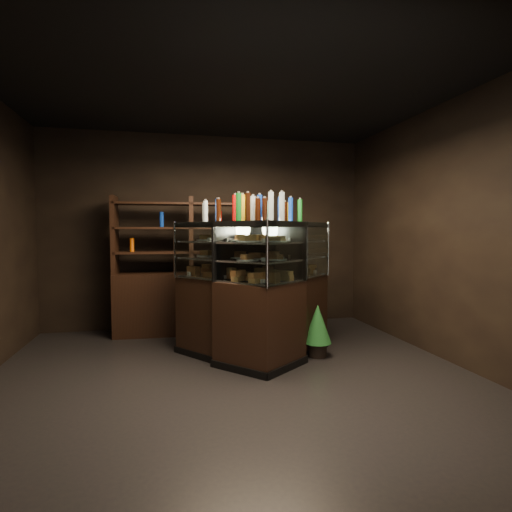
{
  "coord_description": "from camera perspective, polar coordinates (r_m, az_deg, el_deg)",
  "views": [
    {
      "loc": [
        -0.68,
        -3.85,
        1.5
      ],
      "look_at": [
        0.3,
        0.47,
        1.23
      ],
      "focal_mm": 28.0,
      "sensor_mm": 36.0,
      "label": 1
    }
  ],
  "objects": [
    {
      "name": "food_display",
      "position": [
        4.71,
        0.08,
        0.37
      ],
      "size": [
        1.49,
        1.17,
        0.49
      ],
      "color": "#C58146",
      "rests_on": "display_case"
    },
    {
      "name": "bottles_top",
      "position": [
        4.72,
        0.07,
        6.6
      ],
      "size": [
        1.31,
        1.03,
        0.3
      ],
      "color": "#147223",
      "rests_on": "display_case"
    },
    {
      "name": "display_case",
      "position": [
        4.81,
        0.08,
        -8.06
      ],
      "size": [
        1.98,
        1.64,
        1.62
      ],
      "rotation": [
        0.0,
        0.0,
        -0.09
      ],
      "color": "black",
      "rests_on": "ground"
    },
    {
      "name": "room_shell",
      "position": [
        3.93,
        -2.84,
        9.94
      ],
      "size": [
        5.02,
        5.02,
        3.01
      ],
      "color": "black",
      "rests_on": "ground"
    },
    {
      "name": "potted_conifer",
      "position": [
        4.9,
        8.79,
        -9.41
      ],
      "size": [
        0.33,
        0.33,
        0.71
      ],
      "rotation": [
        0.0,
        0.0,
        0.24
      ],
      "color": "black",
      "rests_on": "ground"
    },
    {
      "name": "ground",
      "position": [
        4.19,
        -2.76,
        -17.49
      ],
      "size": [
        5.0,
        5.0,
        0.0
      ],
      "primitive_type": "plane",
      "color": "black",
      "rests_on": "ground"
    },
    {
      "name": "back_shelving",
      "position": [
        5.98,
        -9.16,
        -5.1
      ],
      "size": [
        2.22,
        0.53,
        2.0
      ],
      "rotation": [
        0.0,
        0.0,
        -0.05
      ],
      "color": "black",
      "rests_on": "ground"
    }
  ]
}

